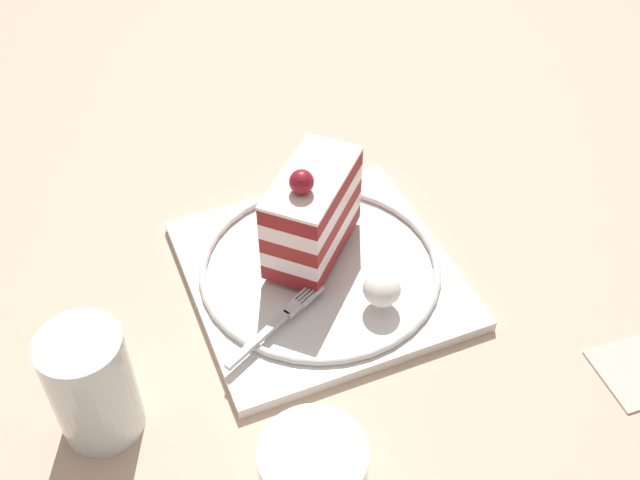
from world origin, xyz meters
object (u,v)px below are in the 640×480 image
drink_glass_near (93,387)px  dessert_plate (320,271)px  whipped_cream_dollop (379,290)px  fork (278,321)px  cake_slice (312,212)px

drink_glass_near → dessert_plate: bearing=-82.1°
whipped_cream_dollop → dessert_plate: bearing=13.7°
whipped_cream_dollop → drink_glass_near: drink_glass_near is taller
dessert_plate → fork: fork is taller
dessert_plate → cake_slice: cake_slice is taller
dessert_plate → cake_slice: (0.02, -0.01, 0.05)m
cake_slice → whipped_cream_dollop: 0.09m
dessert_plate → cake_slice: bearing=-17.6°
whipped_cream_dollop → fork: (0.03, 0.08, -0.01)m
cake_slice → fork: 0.10m
dessert_plate → cake_slice: size_ratio=2.27×
drink_glass_near → whipped_cream_dollop: bearing=-98.2°
cake_slice → drink_glass_near: size_ratio=1.20×
fork → cake_slice: bearing=-51.7°
whipped_cream_dollop → fork: size_ratio=0.29×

